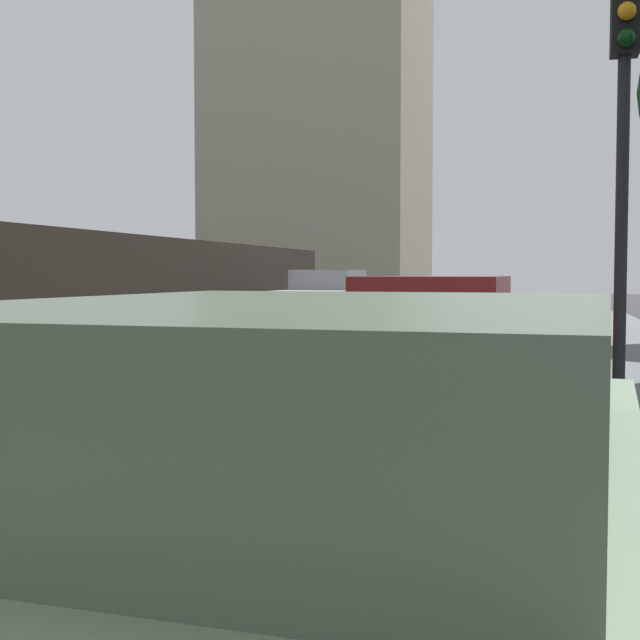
% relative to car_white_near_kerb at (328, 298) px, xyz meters
% --- Properties ---
extents(car_white_near_kerb, '(1.90, 4.29, 1.48)m').
position_rel_car_white_near_kerb_xyz_m(car_white_near_kerb, '(0.00, 0.00, 0.00)').
color(car_white_near_kerb, silver).
rests_on(car_white_near_kerb, ground).
extents(car_green_mid_road, '(2.13, 4.32, 1.35)m').
position_rel_car_white_near_kerb_xyz_m(car_green_mid_road, '(4.54, -19.30, -0.04)').
color(car_green_mid_road, slate).
rests_on(car_green_mid_road, ground).
extents(car_red_behind_camera, '(1.91, 4.12, 1.38)m').
position_rel_car_white_near_kerb_xyz_m(car_red_behind_camera, '(4.06, -11.67, -0.03)').
color(car_red_behind_camera, maroon).
rests_on(car_red_behind_camera, ground).
extents(traffic_light, '(0.26, 0.39, 4.09)m').
position_rel_car_white_near_kerb_xyz_m(traffic_light, '(5.93, -12.67, 2.23)').
color(traffic_light, black).
rests_on(traffic_light, sidewalk_strip).
extents(distant_tower, '(9.97, 11.87, 23.65)m').
position_rel_car_white_near_kerb_xyz_m(distant_tower, '(-5.91, 24.11, 9.41)').
color(distant_tower, '#B2A88E').
rests_on(distant_tower, ground).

